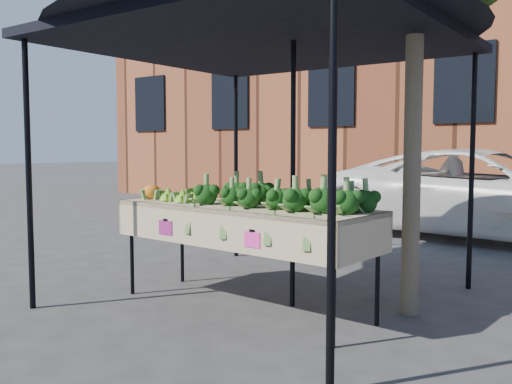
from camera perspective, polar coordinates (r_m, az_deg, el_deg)
The scene contains 9 objects.
ground at distance 4.77m, azimuth -0.44°, elevation -12.41°, with size 90.00×90.00×0.00m, color #313134.
table at distance 4.83m, azimuth -1.39°, elevation -6.66°, with size 2.46×0.99×0.90m.
canopy at distance 5.08m, azimuth 0.92°, elevation 4.32°, with size 3.16×3.16×2.74m, color black, non-canonical shape.
broccoli_heap at distance 4.55m, azimuth 2.71°, elevation -0.07°, with size 1.59×0.56×0.25m, color #0D340C.
romanesco_cluster at distance 5.21m, azimuth -7.02°, elevation 0.16°, with size 0.42×0.56×0.19m, color #82BE37.
cauliflower_pair at distance 5.42m, azimuth -10.63°, elevation 0.18°, with size 0.19×0.19×0.17m, color orange.
vehicle at distance 9.32m, azimuth 22.71°, elevation 10.88°, with size 2.29×1.38×4.96m, color white.
street_tree at distance 4.80m, azimuth 15.92°, elevation 12.67°, with size 2.11×2.11×4.17m, color #1E4C14, non-canonical shape.
building_left at distance 17.74m, azimuth 9.62°, elevation 14.53°, with size 12.00×8.00×9.00m, color brown.
Camera 1 is at (2.68, -3.69, 1.38)m, focal length 39.06 mm.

